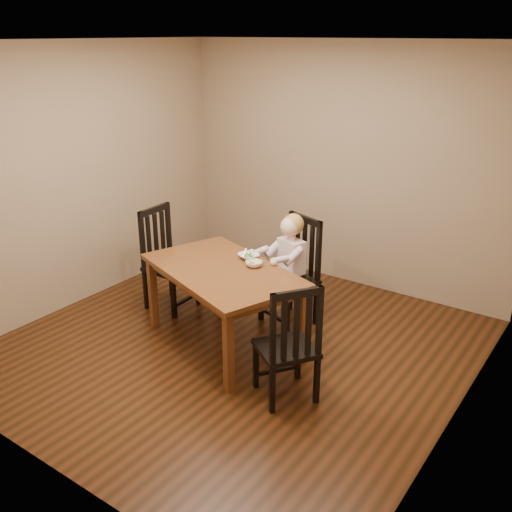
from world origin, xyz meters
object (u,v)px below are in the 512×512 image
Objects in this scene: toddler at (289,260)px; dining_table at (223,277)px; chair_right at (289,345)px; bowl_peas at (249,256)px; bowl_veg at (254,264)px; chair_child at (293,273)px; chair_left at (167,260)px.

dining_table is at bearing 86.15° from toddler.
chair_right is 1.22m from bowl_peas.
dining_table is 0.31m from bowl_veg.
bowl_peas is at bearing 85.63° from chair_right.
bowl_peas is (-0.92, 0.74, 0.30)m from chair_right.
chair_child is 0.55m from bowl_peas.
toddler is at bearing 90.00° from chair_child.
chair_child is 0.62m from bowl_veg.
toddler reaches higher than bowl_peas.
chair_left is 2.08m from chair_right.
dining_table is 2.83× the size of toddler.
chair_child is 6.94× the size of bowl_veg.
toddler is at bearing 57.97° from bowl_peas.
chair_right is (1.96, -0.70, -0.03)m from chair_left.
chair_child is 1.07× the size of chair_right.
dining_table is at bearing -98.57° from bowl_peas.
bowl_veg reaches higher than bowl_peas.
bowl_peas is (-0.25, -0.42, 0.26)m from chair_child.
chair_left reaches higher than dining_table.
bowl_peas is (-0.23, -0.37, 0.10)m from toddler.
bowl_peas is at bearing 90.50° from chair_left.
chair_child is 1.01× the size of chair_left.
bowl_veg is at bearing 99.11° from toddler.
chair_child reaches higher than bowl_peas.
toddler is (-0.69, 1.11, 0.20)m from chair_right.
bowl_veg is at bearing -40.45° from bowl_peas.
bowl_veg is (1.19, -0.09, 0.27)m from chair_left.
chair_left reaches higher than bowl_peas.
bowl_veg is (-0.09, -0.55, 0.26)m from chair_child.
toddler is 0.51m from bowl_veg.
chair_right is 1.03m from bowl_veg.
chair_left is 1.34m from toddler.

